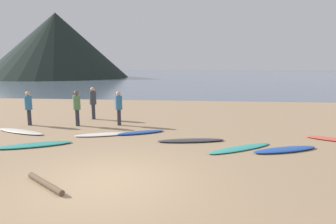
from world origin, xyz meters
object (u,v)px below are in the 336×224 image
object	(u,v)px
surfboard_5	(240,148)
surfboard_0	(20,131)
person_1	(77,105)
surfboard_1	(34,145)
surfboard_2	(103,134)
surfboard_6	(285,150)
person_3	(28,105)
person_0	(93,100)
surfboard_7	(335,140)
driftwood_log	(45,183)
surfboard_3	(140,132)
person_2	(119,105)
surfboard_4	(191,140)

from	to	relation	value
surfboard_5	surfboard_0	bearing A→B (deg)	135.94
person_1	surfboard_1	bearing A→B (deg)	112.37
surfboard_0	surfboard_2	xyz separation A→B (m)	(3.55, -0.12, -0.01)
surfboard_6	person_3	bearing A→B (deg)	141.54
surfboard_2	person_0	distance (m)	3.79
surfboard_7	surfboard_1	bearing A→B (deg)	-145.06
surfboard_1	surfboard_6	distance (m)	8.51
surfboard_0	driftwood_log	world-z (taller)	driftwood_log
surfboard_1	person_1	xyz separation A→B (m)	(0.15, 3.42, 0.91)
surfboard_2	surfboard_7	xyz separation A→B (m)	(8.86, 0.11, 0.00)
surfboard_3	driftwood_log	xyz separation A→B (m)	(-1.19, -5.38, 0.02)
surfboard_6	person_2	distance (m)	7.38
surfboard_6	surfboard_2	bearing A→B (deg)	145.14
surfboard_2	person_3	bearing A→B (deg)	139.58
surfboard_3	person_1	bearing A→B (deg)	131.86
surfboard_0	surfboard_6	bearing A→B (deg)	10.92
surfboard_2	person_3	world-z (taller)	person_3
surfboard_5	surfboard_7	xyz separation A→B (m)	(3.67, 1.48, 0.01)
surfboard_4	surfboard_5	distance (m)	1.84
surfboard_1	surfboard_5	size ratio (longest dim) A/B	0.96
surfboard_0	surfboard_3	distance (m)	4.99
driftwood_log	person_2	bearing A→B (deg)	90.86
surfboard_6	driftwood_log	size ratio (longest dim) A/B	1.49
surfboard_5	person_0	bearing A→B (deg)	110.88
surfboard_1	person_3	distance (m)	4.04
surfboard_4	person_0	bearing A→B (deg)	131.28
surfboard_4	surfboard_1	bearing A→B (deg)	-179.05
surfboard_6	person_0	bearing A→B (deg)	127.21
person_0	person_2	world-z (taller)	person_0
surfboard_0	surfboard_4	size ratio (longest dim) A/B	1.03
surfboard_3	surfboard_5	xyz separation A→B (m)	(3.76, -1.85, -0.01)
surfboard_0	surfboard_6	distance (m)	10.29
surfboard_2	surfboard_6	world-z (taller)	surfboard_6
surfboard_1	person_0	bearing A→B (deg)	60.37
surfboard_0	person_3	world-z (taller)	person_3
person_2	surfboard_7	bearing A→B (deg)	-141.87
surfboard_5	surfboard_2	bearing A→B (deg)	130.83
surfboard_1	surfboard_7	size ratio (longest dim) A/B	1.24
surfboard_5	person_3	world-z (taller)	person_3
surfboard_7	person_1	world-z (taller)	person_1
surfboard_5	person_1	world-z (taller)	person_1
surfboard_0	surfboard_2	distance (m)	3.55
surfboard_2	surfboard_5	xyz separation A→B (m)	(5.19, -1.38, -0.01)
surfboard_7	person_0	distance (m)	10.95
surfboard_1	surfboard_4	xyz separation A→B (m)	(5.40, 1.17, 0.00)
surfboard_1	surfboard_5	world-z (taller)	surfboard_1
driftwood_log	person_3	bearing A→B (deg)	123.18
surfboard_0	surfboard_5	world-z (taller)	surfboard_0
surfboard_1	person_0	distance (m)	5.16
surfboard_2	person_3	xyz separation A→B (m)	(-4.00, 1.57, 0.89)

